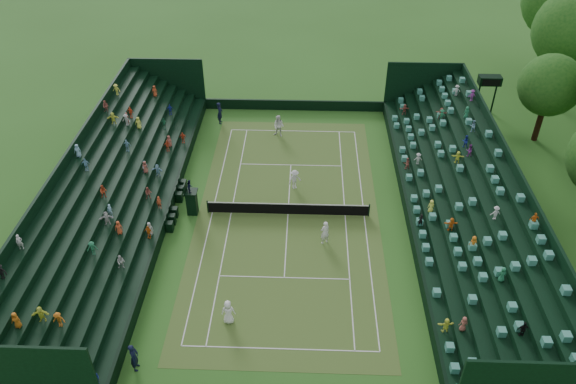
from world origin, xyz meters
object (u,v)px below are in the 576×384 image
object	(u,v)px
tennis_net	(288,209)
player_far_west	(279,126)
player_near_east	(325,232)
player_near_west	(228,312)
player_far_east	(295,179)
umpire_chair	(191,199)

from	to	relation	value
tennis_net	player_far_west	distance (m)	11.10
player_near_east	player_near_west	bearing A→B (deg)	23.10
player_far_west	player_far_east	size ratio (longest dim) A/B	1.22
tennis_net	umpire_chair	size ratio (longest dim) A/B	4.04
umpire_chair	player_far_west	size ratio (longest dim) A/B	1.46
tennis_net	player_far_east	size ratio (longest dim) A/B	7.24
player_far_west	player_far_east	xyz separation A→B (m)	(1.61, -7.78, -0.18)
player_far_east	player_far_west	bearing A→B (deg)	70.32
player_near_west	player_near_east	xyz separation A→B (m)	(5.62, 7.07, 0.09)
player_near_west	player_far_east	bearing A→B (deg)	-105.92
tennis_net	player_near_west	xyz separation A→B (m)	(-3.04, -10.06, 0.30)
tennis_net	player_near_west	bearing A→B (deg)	-106.81
player_near_east	player_far_west	distance (m)	14.52
player_far_west	umpire_chair	bearing A→B (deg)	-94.53
umpire_chair	player_near_west	world-z (taller)	umpire_chair
tennis_net	umpire_chair	bearing A→B (deg)	-179.43
tennis_net	player_near_west	size ratio (longest dim) A/B	7.08
umpire_chair	player_far_east	bearing A→B (deg)	24.49
player_far_west	tennis_net	bearing A→B (deg)	-61.15
umpire_chair	player_far_east	world-z (taller)	umpire_chair
tennis_net	umpire_chair	world-z (taller)	umpire_chair
umpire_chair	player_far_west	bearing A→B (deg)	62.90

